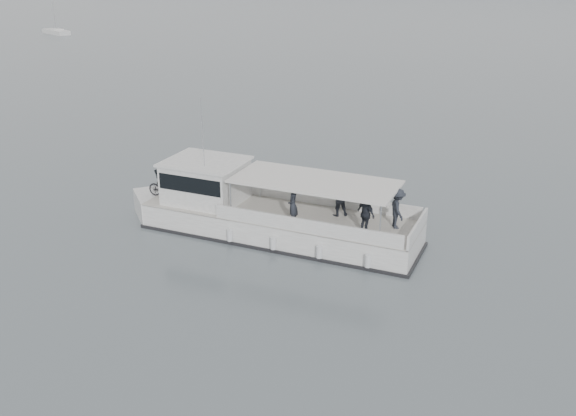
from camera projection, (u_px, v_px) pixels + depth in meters
The scene contains 2 objects.
ground at pixel (174, 220), 33.05m from camera, with size 1400.00×1400.00×0.00m, color slate.
tour_boat at pixel (255, 212), 31.33m from camera, with size 15.37×6.84×6.44m.
Camera 1 is at (23.10, -20.68, 12.90)m, focal length 40.00 mm.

